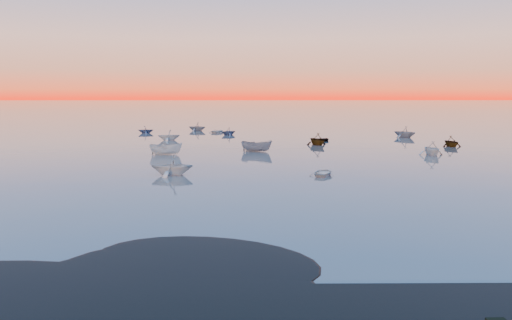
{
  "coord_description": "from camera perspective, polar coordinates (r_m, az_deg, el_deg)",
  "views": [
    {
      "loc": [
        1.94,
        -23.48,
        8.3
      ],
      "look_at": [
        2.46,
        28.0,
        1.1
      ],
      "focal_mm": 35.0,
      "sensor_mm": 36.0,
      "label": 1
    }
  ],
  "objects": [
    {
      "name": "moored_fleet",
      "position": [
        76.95,
        -2.03,
        1.77
      ],
      "size": [
        124.0,
        58.0,
        1.2
      ],
      "primitive_type": null,
      "color": "silver",
      "rests_on": "ground"
    },
    {
      "name": "boat_near_right",
      "position": [
        68.49,
        19.44,
        0.55
      ],
      "size": [
        4.11,
        2.26,
        1.37
      ],
      "primitive_type": "imported",
      "rotation": [
        0.0,
        0.0,
        3.27
      ],
      "color": "silver",
      "rests_on": "ground"
    },
    {
      "name": "mud_lobes",
      "position": [
        24.03,
        -5.3,
        -12.25
      ],
      "size": [
        140.0,
        6.0,
        0.07
      ],
      "primitive_type": null,
      "color": "black",
      "rests_on": "ground"
    },
    {
      "name": "boat_near_center",
      "position": [
        65.99,
        -10.24,
        0.61
      ],
      "size": [
        1.96,
        4.39,
        1.5
      ],
      "primitive_type": "imported",
      "rotation": [
        0.0,
        0.0,
        1.54
      ],
      "color": "silver",
      "rests_on": "ground"
    },
    {
      "name": "ground",
      "position": [
        123.77,
        -1.48,
        4.12
      ],
      "size": [
        600.0,
        600.0,
        0.0
      ],
      "primitive_type": "plane",
      "color": "slate",
      "rests_on": "ground"
    }
  ]
}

